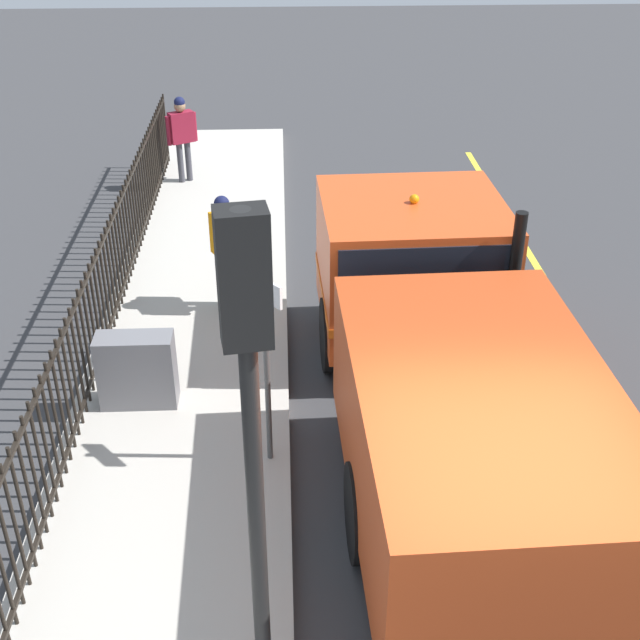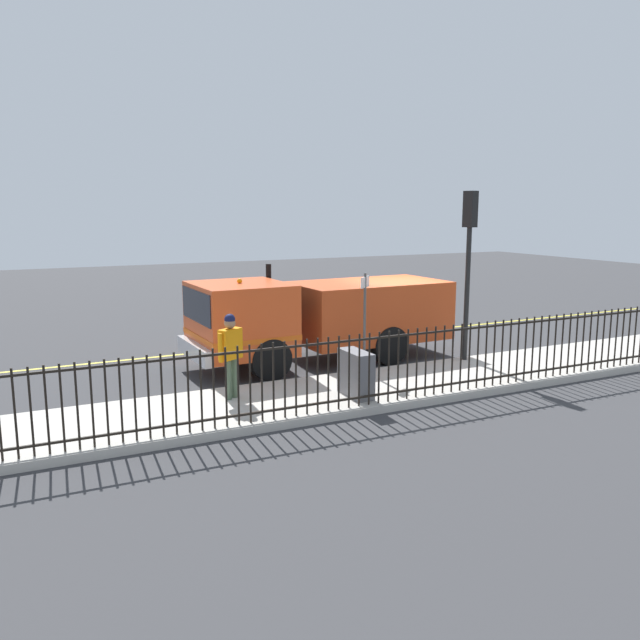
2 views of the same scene
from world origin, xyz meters
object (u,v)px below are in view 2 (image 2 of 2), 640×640
Objects in this scene: traffic_light_near at (469,241)px; utility_cabinet at (356,374)px; traffic_cone at (363,326)px; street_sign at (365,311)px; worker_standing at (230,347)px; work_truck at (311,314)px.

utility_cabinet is at bearing 102.60° from traffic_light_near.
utility_cabinet is 1.30× the size of traffic_cone.
worker_standing is at bearing -79.48° from street_sign.
traffic_cone is at bearing -0.76° from traffic_light_near.
traffic_light_near is 3.20m from street_sign.
work_truck is 3.80m from worker_standing.
worker_standing is (2.46, -2.89, -0.08)m from work_truck.
work_truck is 9.68× the size of traffic_cone.
traffic_light_near reaches higher than traffic_cone.
street_sign is at bearing 144.94° from utility_cabinet.
worker_standing is 2.41× the size of traffic_cone.
work_truck is 7.45× the size of utility_cabinet.
worker_standing is 2.51m from utility_cabinet.
work_truck is at bearing 11.51° from worker_standing.
worker_standing is 3.42m from street_sign.
traffic_light_near is 5.84× the size of traffic_cone.
street_sign is at bearing 81.03° from traffic_light_near.
utility_cabinet is 0.40× the size of street_sign.
utility_cabinet is 6.52m from traffic_cone.
street_sign is at bearing -29.44° from traffic_cone.
worker_standing is 7.35m from traffic_cone.
traffic_cone is 0.31× the size of street_sign.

